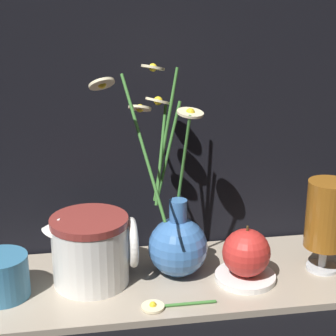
{
  "coord_description": "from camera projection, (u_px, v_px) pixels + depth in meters",
  "views": [
    {
      "loc": [
        -0.13,
        -0.84,
        0.49
      ],
      "look_at": [
        0.01,
        0.0,
        0.21
      ],
      "focal_mm": 60.0,
      "sensor_mm": 36.0,
      "label": 1
    }
  ],
  "objects": [
    {
      "name": "orange_fruit",
      "position": [
        246.0,
        253.0,
        0.93
      ],
      "size": [
        0.08,
        0.08,
        0.09
      ],
      "color": "red",
      "rests_on": "saucer_plate"
    },
    {
      "name": "ceramic_pitcher",
      "position": [
        92.0,
        247.0,
        0.92
      ],
      "size": [
        0.15,
        0.13,
        0.13
      ],
      "color": "white",
      "rests_on": "shelf"
    },
    {
      "name": "vase_with_flowers",
      "position": [
        177.0,
        238.0,
        0.95
      ],
      "size": [
        0.2,
        0.16,
        0.36
      ],
      "color": "#3F72B7",
      "rests_on": "shelf"
    },
    {
      "name": "shelf",
      "position": [
        163.0,
        280.0,
        0.96
      ],
      "size": [
        0.72,
        0.25,
        0.01
      ],
      "color": "tan",
      "rests_on": "ground_plane"
    },
    {
      "name": "saucer_plate",
      "position": [
        245.0,
        277.0,
        0.95
      ],
      "size": [
        0.1,
        0.1,
        0.01
      ],
      "color": "white",
      "rests_on": "shelf"
    },
    {
      "name": "ground_plane",
      "position": [
        163.0,
        284.0,
        0.96
      ],
      "size": [
        6.0,
        6.0,
        0.0
      ],
      "primitive_type": "plane",
      "color": "black"
    },
    {
      "name": "loose_daisy",
      "position": [
        162.0,
        306.0,
        0.87
      ],
      "size": [
        0.12,
        0.04,
        0.01
      ],
      "color": "#3D7A33",
      "rests_on": "shelf"
    },
    {
      "name": "yellow_mug",
      "position": [
        0.0,
        276.0,
        0.89
      ],
      "size": [
        0.1,
        0.09,
        0.07
      ],
      "color": "teal",
      "rests_on": "shelf"
    },
    {
      "name": "tea_glass",
      "position": [
        327.0,
        216.0,
        0.95
      ],
      "size": [
        0.07,
        0.07,
        0.16
      ],
      "color": "silver",
      "rests_on": "shelf"
    }
  ]
}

